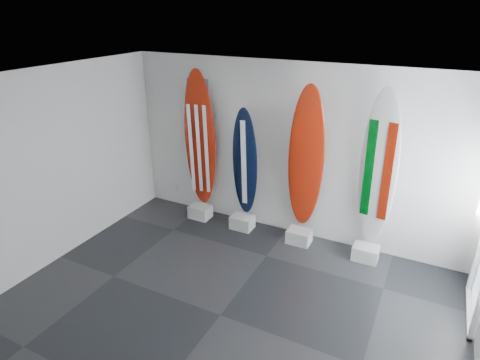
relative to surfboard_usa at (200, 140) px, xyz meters
The scene contains 13 objects.
floor 3.21m from the surfboard_usa, 53.83° to the right, with size 6.00×6.00×0.00m, color black.
ceiling 3.18m from the surfboard_usa, 53.83° to the right, with size 6.00×6.00×0.00m, color white.
wall_back 1.68m from the surfboard_usa, ahead, with size 6.00×6.00×0.00m, color white.
wall_left 2.64m from the surfboard_usa, 120.31° to the right, with size 5.00×5.00×0.00m, color white.
display_block_usa 1.41m from the surfboard_usa, 90.00° to the right, with size 0.40×0.30×0.24m, color silver.
surfboard_usa is the anchor object (origin of this frame).
display_block_navy 1.68m from the surfboard_usa, ahead, with size 0.40×0.30×0.24m, color silver.
surfboard_navy 0.95m from the surfboard_usa, ahead, with size 0.46×0.08×2.02m, color black.
display_block_swiss 2.45m from the surfboard_usa, ahead, with size 0.40×0.30×0.24m, color silver.
surfboard_swiss 2.00m from the surfboard_usa, ahead, with size 0.57×0.08×2.52m, color maroon.
display_block_italy 3.43m from the surfboard_usa, ahead, with size 0.40×0.30×0.24m, color silver.
surfboard_italy 3.13m from the surfboard_usa, ahead, with size 0.58×0.08×2.55m, color white.
wall_outlet 1.43m from the surfboard_usa, 165.67° to the left, with size 0.09×0.02×0.13m, color silver.
Camera 1 is at (2.13, -3.64, 3.79)m, focal length 30.28 mm.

